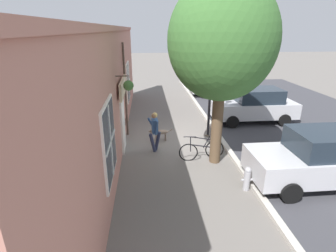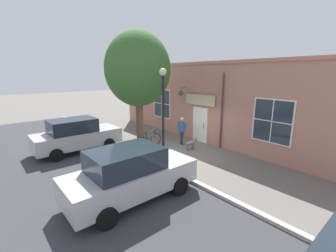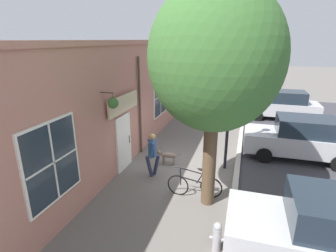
# 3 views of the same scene
# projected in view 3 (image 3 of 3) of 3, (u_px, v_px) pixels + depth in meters

# --- Properties ---
(ground_plane) EXTENTS (90.00, 90.00, 0.00)m
(ground_plane) POSITION_uv_depth(u_px,v_px,m) (184.00, 167.00, 10.17)
(ground_plane) COLOR #66605B
(storefront_facade) EXTENTS (0.95, 18.00, 4.70)m
(storefront_facade) POSITION_uv_depth(u_px,v_px,m) (125.00, 104.00, 10.06)
(storefront_facade) COLOR #B27566
(storefront_facade) RESTS_ON ground_plane
(pedestrian_walking) EXTENTS (0.54, 0.55, 1.61)m
(pedestrian_walking) POSITION_uv_depth(u_px,v_px,m) (152.00, 151.00, 9.27)
(pedestrian_walking) COLOR #282D47
(pedestrian_walking) RESTS_ON ground_plane
(dog_on_leash) EXTENTS (1.08, 0.28, 0.59)m
(dog_on_leash) POSITION_uv_depth(u_px,v_px,m) (167.00, 155.00, 10.30)
(dog_on_leash) COLOR #7F6B5B
(dog_on_leash) RESTS_ON ground_plane
(street_tree_by_curb) EXTENTS (3.50, 3.15, 6.19)m
(street_tree_by_curb) POSITION_uv_depth(u_px,v_px,m) (217.00, 63.00, 6.64)
(street_tree_by_curb) COLOR brown
(street_tree_by_curb) RESTS_ON ground_plane
(leaning_bicycle) EXTENTS (1.73, 0.27, 1.01)m
(leaning_bicycle) POSITION_uv_depth(u_px,v_px,m) (194.00, 185.00, 8.20)
(leaning_bicycle) COLOR black
(leaning_bicycle) RESTS_ON ground_plane
(parked_car_nearest_curb) EXTENTS (4.32, 1.97, 1.75)m
(parked_car_nearest_curb) POSITION_uv_depth(u_px,v_px,m) (336.00, 235.00, 5.39)
(parked_car_nearest_curb) COLOR #B7B7BC
(parked_car_nearest_curb) RESTS_ON ground_plane
(parked_car_mid_block) EXTENTS (4.32, 1.97, 1.75)m
(parked_car_mid_block) POSITION_uv_depth(u_px,v_px,m) (300.00, 138.00, 10.71)
(parked_car_mid_block) COLOR #B7B7BC
(parked_car_mid_block) RESTS_ON ground_plane
(parked_car_far_end) EXTENTS (4.32, 1.97, 1.75)m
(parked_car_far_end) POSITION_uv_depth(u_px,v_px,m) (282.00, 105.00, 16.13)
(parked_car_far_end) COLOR #B7B7BC
(parked_car_far_end) RESTS_ON ground_plane
(street_lamp) EXTENTS (0.32, 0.32, 4.27)m
(street_lamp) POSITION_uv_depth(u_px,v_px,m) (230.00, 95.00, 9.21)
(street_lamp) COLOR black
(street_lamp) RESTS_ON ground_plane
(fire_hydrant) EXTENTS (0.34, 0.20, 0.77)m
(fire_hydrant) POSITION_uv_depth(u_px,v_px,m) (217.00, 236.00, 6.03)
(fire_hydrant) COLOR #99999E
(fire_hydrant) RESTS_ON ground_plane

